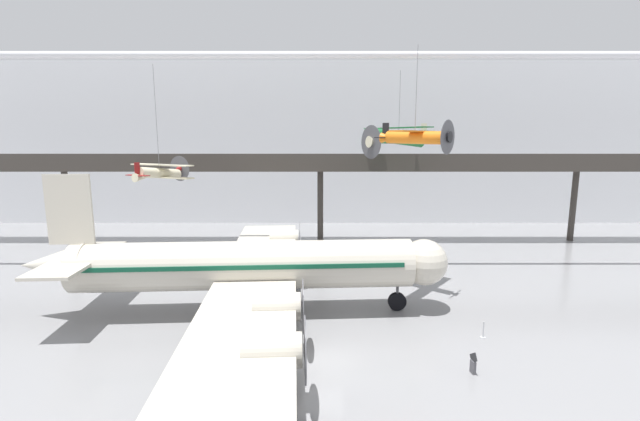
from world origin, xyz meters
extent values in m
plane|color=gray|center=(0.00, 0.00, 0.00)|extent=(260.00, 260.00, 0.00)
cube|color=silver|center=(0.00, 40.62, 11.37)|extent=(140.00, 3.00, 22.73)
cube|color=#38332D|center=(0.00, 27.43, 8.94)|extent=(110.00, 3.20, 0.90)
cube|color=#38332D|center=(0.00, 25.89, 9.94)|extent=(110.00, 0.12, 1.10)
cylinder|color=#38332D|center=(-30.25, 28.39, 4.25)|extent=(0.70, 0.70, 8.49)
cylinder|color=#38332D|center=(0.00, 28.39, 4.25)|extent=(0.70, 0.70, 8.49)
cylinder|color=#38332D|center=(30.25, 28.39, 4.25)|extent=(0.70, 0.70, 8.49)
cylinder|color=silver|center=(0.00, 16.19, 19.24)|extent=(120.00, 0.60, 0.60)
cylinder|color=beige|center=(-5.23, 6.49, 3.54)|extent=(23.28, 4.70, 3.36)
sphere|color=beige|center=(7.35, 7.22, 3.54)|extent=(3.29, 3.29, 3.29)
cone|color=beige|center=(-17.98, 5.75, 3.80)|extent=(4.54, 3.34, 3.09)
cube|color=#0F4C33|center=(-5.23, 6.49, 3.88)|extent=(21.67, 4.67, 0.30)
cube|color=beige|center=(-4.95, 15.59, 2.79)|extent=(6.23, 15.08, 0.28)
cube|color=beige|center=(-3.90, -2.52, 2.79)|extent=(6.23, 15.08, 0.28)
cylinder|color=beige|center=(-3.15, 12.44, 2.84)|extent=(2.78, 1.76, 1.61)
cylinder|color=#4C4C51|center=(-1.68, 12.53, 2.84)|extent=(0.24, 3.06, 3.06)
cylinder|color=beige|center=(-3.44, 17.46, 2.84)|extent=(2.78, 1.76, 1.61)
cylinder|color=#4C4C51|center=(-1.97, 17.55, 2.84)|extent=(0.24, 3.06, 3.06)
cylinder|color=beige|center=(-2.47, 0.82, 2.84)|extent=(2.78, 1.76, 1.61)
cylinder|color=#4C4C51|center=(-1.00, 0.91, 2.84)|extent=(0.24, 3.06, 3.06)
cylinder|color=beige|center=(-2.18, -4.20, 2.84)|extent=(2.78, 1.76, 1.61)
cylinder|color=#4C4C51|center=(-0.71, -4.11, 2.84)|extent=(0.24, 3.06, 3.06)
cube|color=beige|center=(-16.64, 5.83, 7.57)|extent=(2.96, 0.37, 4.70)
cube|color=beige|center=(-16.30, 5.85, 4.21)|extent=(3.46, 8.88, 0.20)
cylinder|color=#4C4C51|center=(5.51, 7.12, 1.26)|extent=(0.20, 0.20, 1.21)
cylinder|color=black|center=(5.51, 7.12, 0.65)|extent=(1.32, 0.45, 1.30)
cylinder|color=#4C4C51|center=(-5.12, 9.19, 1.26)|extent=(0.20, 0.20, 1.21)
cylinder|color=black|center=(-5.12, 9.19, 0.65)|extent=(1.32, 0.45, 1.30)
cylinder|color=#4C4C51|center=(-4.80, 3.82, 1.26)|extent=(0.20, 0.20, 1.21)
cylinder|color=black|center=(-4.80, 3.82, 0.65)|extent=(1.32, 0.45, 1.30)
cylinder|color=#1E6B33|center=(8.03, 22.40, 12.22)|extent=(6.09, 4.13, 1.96)
cone|color=beige|center=(5.21, 20.85, 11.86)|extent=(1.45, 1.50, 1.15)
cylinder|color=#4C4C51|center=(5.01, 20.74, 11.83)|extent=(1.63, 2.92, 3.31)
cone|color=#1E6B33|center=(10.66, 23.85, 12.56)|extent=(2.06, 1.80, 1.26)
cube|color=#1E6B33|center=(7.70, 22.22, 13.24)|extent=(5.80, 8.86, 0.10)
cube|color=#1E6B33|center=(7.70, 22.22, 11.71)|extent=(5.80, 8.86, 0.10)
cube|color=beige|center=(10.98, 24.03, 12.99)|extent=(0.69, 0.41, 1.53)
cube|color=beige|center=(10.98, 24.03, 12.22)|extent=(2.25, 3.26, 0.06)
cylinder|color=slate|center=(8.03, 22.40, 15.87)|extent=(0.04, 0.04, 6.03)
cylinder|color=orange|center=(7.05, 10.36, 12.27)|extent=(4.15, 3.59, 0.99)
cone|color=black|center=(8.92, 8.87, 12.30)|extent=(1.12, 1.14, 0.85)
cylinder|color=#4C4C51|center=(9.05, 8.77, 12.30)|extent=(1.56, 1.94, 2.45)
cone|color=orange|center=(5.32, 11.75, 12.24)|extent=(1.46, 1.40, 0.82)
cube|color=orange|center=(7.27, 10.19, 12.72)|extent=(5.17, 6.07, 0.10)
cube|color=black|center=(5.10, 11.92, 12.84)|extent=(0.47, 0.39, 1.13)
cube|color=black|center=(5.10, 11.92, 12.27)|extent=(1.97, 2.26, 0.06)
cylinder|color=slate|center=(7.05, 10.36, 15.82)|extent=(0.04, 0.04, 6.15)
cylinder|color=beige|center=(-14.92, 17.59, 9.00)|extent=(2.88, 4.57, 1.44)
cone|color=maroon|center=(-13.87, 19.73, 9.27)|extent=(1.09, 1.05, 0.85)
cylinder|color=#4C4C51|center=(-13.80, 19.88, 9.29)|extent=(2.22, 1.11, 2.45)
cone|color=beige|center=(-15.90, 15.60, 8.76)|extent=(1.29, 1.52, 0.93)
cube|color=beige|center=(-14.80, 17.84, 9.76)|extent=(6.67, 4.02, 0.10)
cube|color=beige|center=(-14.80, 17.84, 8.63)|extent=(6.67, 4.02, 0.10)
cube|color=maroon|center=(-16.02, 15.35, 9.57)|extent=(0.30, 0.52, 1.13)
cube|color=maroon|center=(-16.02, 15.35, 9.00)|extent=(2.45, 1.58, 0.06)
cylinder|color=slate|center=(-14.92, 17.59, 14.10)|extent=(0.04, 0.04, 9.25)
cylinder|color=#B2B5BA|center=(10.09, 2.80, 0.02)|extent=(0.36, 0.36, 0.04)
cylinder|color=#B2B5BA|center=(10.09, 2.80, 0.52)|extent=(0.07, 0.07, 0.95)
sphere|color=#B2B5BA|center=(10.09, 2.80, 1.03)|extent=(0.10, 0.10, 0.10)
cube|color=#4C4C51|center=(8.02, -1.25, 0.35)|extent=(0.22, 0.42, 0.70)
cube|color=#232326|center=(8.02, -1.25, 0.88)|extent=(0.15, 0.77, 0.73)
camera|label=1|loc=(-0.04, -22.03, 12.27)|focal=24.00mm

